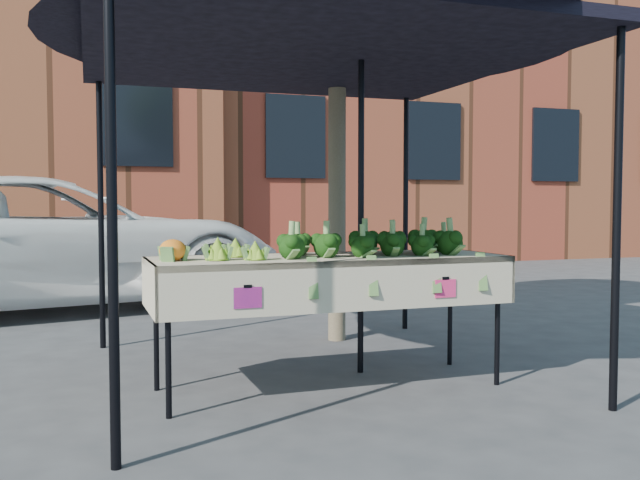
{
  "coord_description": "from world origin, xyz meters",
  "views": [
    {
      "loc": [
        -1.34,
        -4.38,
        1.26
      ],
      "look_at": [
        0.21,
        0.2,
        1.0
      ],
      "focal_mm": 38.71,
      "sensor_mm": 36.0,
      "label": 1
    }
  ],
  "objects_px": {
    "canopy": "(312,188)",
    "street_tree": "(337,87)",
    "table": "(329,322)",
    "vehicle": "(45,71)"
  },
  "relations": [
    {
      "from": "canopy",
      "to": "street_tree",
      "type": "xyz_separation_m",
      "value": [
        0.6,
        1.13,
        0.94
      ]
    },
    {
      "from": "canopy",
      "to": "table",
      "type": "bearing_deg",
      "value": -91.58
    },
    {
      "from": "canopy",
      "to": "vehicle",
      "type": "xyz_separation_m",
      "value": [
        -2.01,
        4.07,
        1.46
      ]
    },
    {
      "from": "table",
      "to": "canopy",
      "type": "bearing_deg",
      "value": 88.42
    },
    {
      "from": "table",
      "to": "street_tree",
      "type": "distance_m",
      "value": 2.49
    },
    {
      "from": "vehicle",
      "to": "street_tree",
      "type": "bearing_deg",
      "value": -151.57
    },
    {
      "from": "street_tree",
      "to": "table",
      "type": "bearing_deg",
      "value": -111.79
    },
    {
      "from": "canopy",
      "to": "street_tree",
      "type": "height_order",
      "value": "street_tree"
    },
    {
      "from": "table",
      "to": "vehicle",
      "type": "distance_m",
      "value": 5.45
    },
    {
      "from": "table",
      "to": "vehicle",
      "type": "height_order",
      "value": "vehicle"
    }
  ]
}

